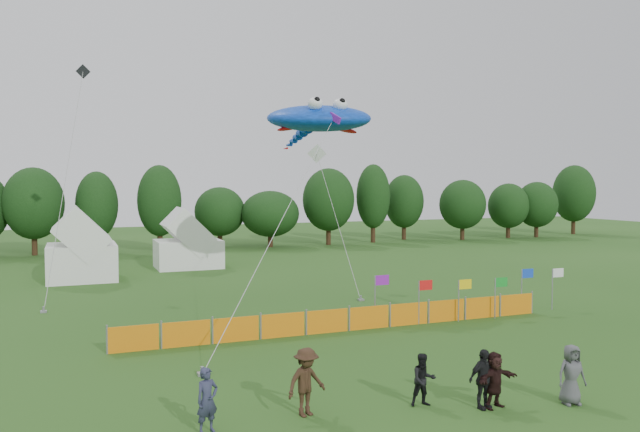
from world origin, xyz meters
name	(u,v)px	position (x,y,z in m)	size (l,w,h in m)	color
ground	(397,406)	(0.00, 0.00, 0.00)	(160.00, 160.00, 0.00)	#234C16
treeline	(186,207)	(1.61, 44.93, 4.18)	(104.57, 8.78, 8.36)	#382314
tent_left	(82,250)	(-8.04, 28.51, 1.97)	(4.42, 4.42, 3.90)	white
tent_right	(188,245)	(-0.41, 32.06, 1.74)	(4.90, 3.92, 3.46)	white
barrier_fence	(348,319)	(2.49, 8.91, 0.50)	(19.90, 0.06, 1.00)	orange
flag_row	(475,289)	(9.14, 8.99, 1.41)	(10.73, 0.79, 2.28)	gray
spectator_a	(207,400)	(-5.46, 0.14, 0.85)	(0.62, 0.41, 1.70)	#2C2F4A
spectator_b	(424,380)	(0.72, -0.24, 0.76)	(0.74, 0.58, 1.52)	black
spectator_c	(306,382)	(-2.69, 0.30, 0.95)	(1.23, 0.70, 1.90)	#352215
spectator_d	(483,379)	(2.19, -1.05, 0.86)	(1.00, 0.42, 1.71)	black
spectator_e	(571,374)	(4.79, -1.71, 0.87)	(0.85, 0.56, 1.75)	#4A4B4F
spectator_f	(495,380)	(2.53, -1.13, 0.81)	(1.50, 0.48, 1.62)	black
stingray_kite	(317,120)	(4.36, 17.36, 10.01)	(12.60, 19.90, 11.09)	blue
small_kite_white	(327,189)	(6.17, 20.20, 6.07)	(1.24, 7.48, 8.98)	silver
small_kite_dark	(70,154)	(-8.65, 23.73, 8.15)	(2.85, 9.86, 14.05)	black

